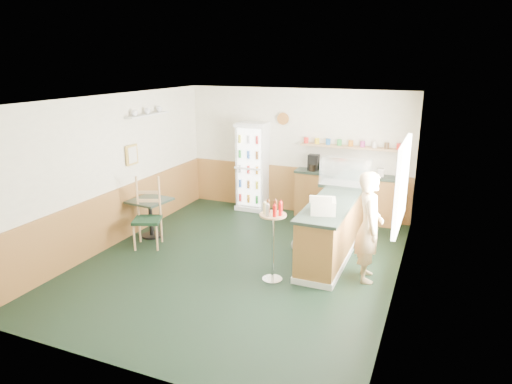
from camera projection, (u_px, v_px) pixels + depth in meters
The scene contains 13 objects.
ground at pixel (240, 262), 7.67m from camera, with size 6.00×6.00×0.00m, color black.
room_envelope at pixel (245, 164), 7.98m from camera, with size 5.04×6.02×2.72m.
service_counter at pixel (335, 226), 8.00m from camera, with size 0.68×3.01×1.01m.
back_counter at pixel (347, 195), 9.56m from camera, with size 2.24×0.42×1.69m.
drinks_fridge at pixel (252, 167), 10.17m from camera, with size 0.65×0.54×1.96m.
display_case at pixel (346, 173), 8.38m from camera, with size 0.91×0.47×0.52m.
cash_register at pixel (323, 206), 6.98m from camera, with size 0.37×0.39×0.22m, color beige.
shopkeeper at pixel (369, 227), 6.86m from camera, with size 0.57×0.41×1.71m, color tan.
condiment_stand at pixel (273, 230), 6.82m from camera, with size 0.40×0.40×1.25m.
newspaper_rack at pixel (319, 219), 8.31m from camera, with size 0.09×0.43×0.51m.
cafe_table at pixel (150, 211), 8.64m from camera, with size 0.75×0.75×0.74m.
cafe_chair at pixel (150, 210), 8.23m from camera, with size 0.61×0.62×1.26m.
dog_doorstop at pixel (296, 245), 8.09m from camera, with size 0.20×0.26×0.24m.
Camera 1 is at (2.95, -6.39, 3.27)m, focal length 32.00 mm.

